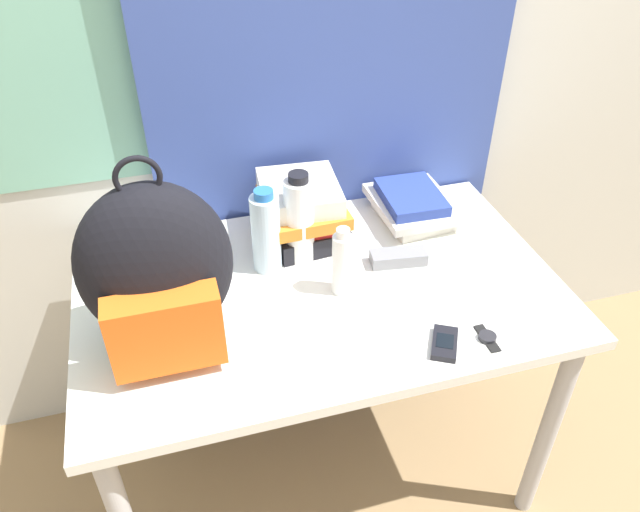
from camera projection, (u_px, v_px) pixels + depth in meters
name	position (u px, v px, depth m)	size (l,w,h in m)	color
wall_back	(270.00, 33.00, 1.65)	(6.00, 0.06, 2.50)	beige
curtain_blue	(333.00, 34.00, 1.65)	(1.05, 0.04, 2.50)	#384C93
desk	(320.00, 313.00, 1.66)	(1.23, 0.76, 0.74)	silver
backpack	(156.00, 272.00, 1.34)	(0.34, 0.26, 0.47)	black
book_stack_left	(302.00, 210.00, 1.73)	(0.23, 0.27, 0.18)	black
book_stack_center	(413.00, 205.00, 1.83)	(0.23, 0.27, 0.09)	silver
water_bottle	(266.00, 232.00, 1.60)	(0.08, 0.08, 0.24)	silver
sports_bottle	(299.00, 219.00, 1.63)	(0.08, 0.08, 0.26)	white
sunscreen_bottle	(342.00, 263.00, 1.54)	(0.05, 0.05, 0.19)	white
cell_phone	(445.00, 343.00, 1.43)	(0.10, 0.12, 0.02)	black
sunglasses_case	(398.00, 258.00, 1.67)	(0.16, 0.08, 0.04)	gray
wristwatch	(487.00, 337.00, 1.45)	(0.04, 0.09, 0.01)	black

